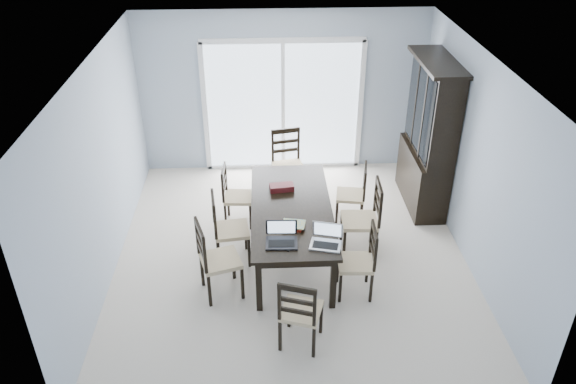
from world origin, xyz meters
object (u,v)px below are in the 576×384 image
game_box (282,187)px  chair_left_mid (224,222)px  chair_right_far (357,188)px  china_hutch (429,137)px  dining_table (291,212)px  laptop_dark (281,240)px  hot_tub (227,118)px  chair_right_mid (368,211)px  cell_phone (285,249)px  laptop_silver (326,242)px  chair_right_near (364,254)px  chair_end_near (299,307)px  chair_left_near (211,252)px  chair_left_far (232,189)px  chair_end_far (287,156)px

game_box → chair_left_mid: bearing=-147.5°
chair_right_far → china_hutch: bearing=-56.4°
dining_table → chair_left_mid: chair_left_mid is taller
laptop_dark → hot_tub: laptop_dark is taller
chair_right_mid → cell_phone: bearing=132.3°
dining_table → laptop_silver: bearing=-67.9°
laptop_dark → china_hutch: bearing=45.0°
chair_right_near → chair_end_near: bearing=139.5°
chair_right_near → chair_right_mid: 0.82m
cell_phone → hot_tub: 4.44m
dining_table → hot_tub: size_ratio=1.02×
dining_table → laptop_dark: size_ratio=6.02×
chair_left_mid → chair_right_mid: 1.83m
chair_right_near → chair_end_near: (-0.80, -0.86, 0.00)m
game_box → chair_right_far: bearing=18.6°
chair_right_far → chair_right_mid: bearing=-168.5°
laptop_silver → chair_left_near: bearing=-171.6°
chair_right_mid → laptop_dark: bearing=128.3°
dining_table → chair_right_mid: bearing=2.6°
dining_table → laptop_dark: bearing=-101.3°
chair_left_near → laptop_silver: bearing=67.1°
dining_table → chair_right_far: bearing=39.2°
dining_table → chair_right_near: size_ratio=2.08×
chair_left_far → cell_phone: chair_left_far is taller
chair_left_mid → hot_tub: bearing=174.7°
china_hutch → chair_right_near: bearing=-121.5°
dining_table → chair_right_far: (0.96, 0.78, -0.13)m
chair_right_far → cell_phone: bearing=156.7°
chair_end_far → china_hutch: bearing=157.9°
chair_left_far → chair_right_near: chair_right_near is taller
chair_left_far → laptop_dark: chair_left_far is taller
china_hutch → chair_right_near: (-1.23, -2.00, -0.51)m
chair_end_near → laptop_silver: bearing=83.8°
cell_phone → laptop_silver: bearing=34.5°
chair_left_far → cell_phone: (0.66, -1.69, 0.22)m
chair_right_near → cell_phone: (-0.91, -0.12, 0.20)m
laptop_silver → hot_tub: 4.52m
chair_end_far → chair_left_far: bearing=33.7°
chair_left_mid → laptop_dark: 1.02m
game_box → hot_tub: 3.19m
china_hutch → laptop_silver: bearing=-129.0°
chair_left_near → laptop_dark: chair_left_near is taller
chair_left_mid → cell_phone: size_ratio=9.71×
chair_left_near → chair_end_near: size_ratio=1.08×
chair_right_near → chair_right_mid: chair_right_mid is taller
chair_end_far → chair_end_near: bearing=78.1°
dining_table → china_hutch: 2.41m
chair_end_near → cell_phone: 0.77m
chair_right_mid → chair_right_far: bearing=4.1°
chair_right_far → game_box: (-1.06, -0.36, 0.25)m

